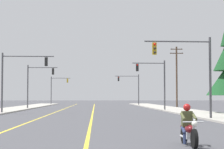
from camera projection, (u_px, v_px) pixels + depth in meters
The scene contains 11 objects.
lane_stripe_center at pixel (93, 111), 52.45m from camera, with size 0.16×100.00×0.01m, color yellow.
lane_stripe_left at pixel (59, 111), 52.29m from camera, with size 0.16×100.00×0.01m, color yellow.
sidewalk_kerb_right at pixel (187, 111), 47.87m from camera, with size 4.40×110.00×0.14m, color #ADA89E.
motorcycle_with_rider at pixel (188, 129), 14.79m from camera, with size 0.70×2.19×1.46m.
traffic_signal_near_right at pixel (191, 65), 31.78m from camera, with size 5.06×0.49×6.20m.
traffic_signal_near_left at pixel (17, 73), 43.25m from camera, with size 5.30×0.38×6.20m.
traffic_signal_mid_right at pixel (156, 78), 52.15m from camera, with size 4.08×0.55×6.20m.
traffic_signal_mid_left at pixel (36, 80), 59.86m from camera, with size 4.26×0.37×6.20m.
traffic_signal_far_right at pixel (132, 85), 84.63m from camera, with size 4.83×0.40×6.20m.
traffic_signal_far_left at pixel (57, 86), 93.71m from camera, with size 4.31×0.37×6.20m.
utility_pole_right_far at pixel (177, 75), 66.75m from camera, with size 2.13×0.26×9.62m.
Camera 1 is at (0.47, -7.67, 1.70)m, focal length 68.18 mm.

